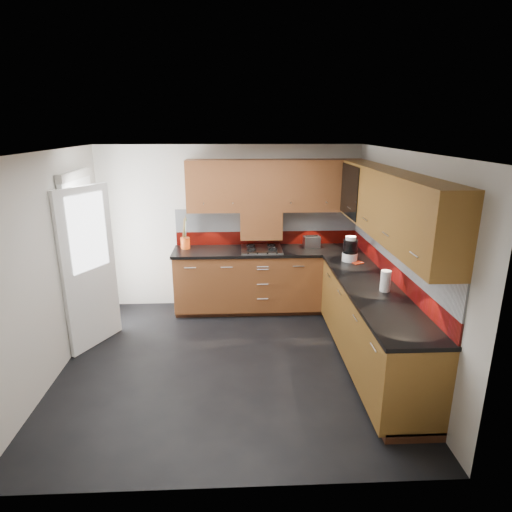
{
  "coord_description": "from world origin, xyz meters",
  "views": [
    {
      "loc": [
        0.1,
        -4.41,
        2.65
      ],
      "look_at": [
        0.33,
        0.65,
        1.1
      ],
      "focal_mm": 30.0,
      "sensor_mm": 36.0,
      "label": 1
    }
  ],
  "objects_px": {
    "gas_hob": "(262,249)",
    "food_processor": "(350,250)",
    "utensil_pot": "(185,242)",
    "toaster": "(312,242)"
  },
  "relations": [
    {
      "from": "gas_hob",
      "to": "food_processor",
      "type": "distance_m",
      "value": 1.27
    },
    {
      "from": "utensil_pot",
      "to": "food_processor",
      "type": "distance_m",
      "value": 2.34
    },
    {
      "from": "gas_hob",
      "to": "utensil_pot",
      "type": "xyz_separation_m",
      "value": [
        -1.1,
        0.13,
        0.09
      ]
    },
    {
      "from": "utensil_pot",
      "to": "food_processor",
      "type": "relative_size",
      "value": 1.42
    },
    {
      "from": "gas_hob",
      "to": "utensil_pot",
      "type": "relative_size",
      "value": 1.23
    },
    {
      "from": "gas_hob",
      "to": "utensil_pot",
      "type": "bearing_deg",
      "value": 173.1
    },
    {
      "from": "utensil_pot",
      "to": "gas_hob",
      "type": "bearing_deg",
      "value": -6.9
    },
    {
      "from": "utensil_pot",
      "to": "toaster",
      "type": "relative_size",
      "value": 1.89
    },
    {
      "from": "utensil_pot",
      "to": "food_processor",
      "type": "xyz_separation_m",
      "value": [
        2.23,
        -0.7,
        0.05
      ]
    },
    {
      "from": "gas_hob",
      "to": "toaster",
      "type": "relative_size",
      "value": 2.33
    }
  ]
}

